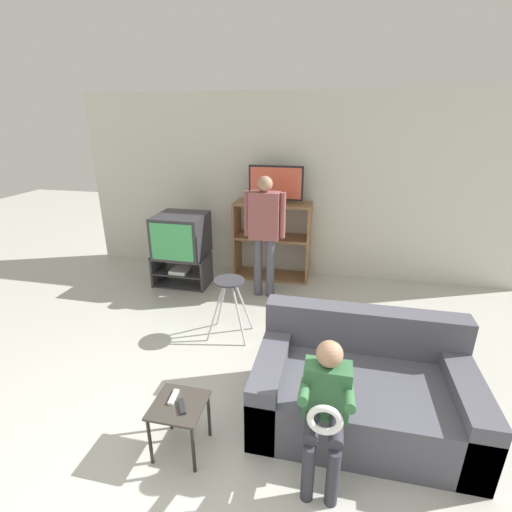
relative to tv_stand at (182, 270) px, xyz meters
name	(u,v)px	position (x,y,z in m)	size (l,w,h in m)	color
wall_back	(294,188)	(1.46, 0.83, 1.08)	(6.40, 0.06, 2.60)	beige
tv_stand	(182,270)	(0.00, 0.00, 0.00)	(0.77, 0.44, 0.45)	#38383D
television_main	(181,235)	(0.03, 0.01, 0.52)	(0.66, 0.65, 0.58)	#2D2D33
media_shelf	(272,240)	(1.20, 0.54, 0.36)	(1.10, 0.43, 1.13)	#8E6642
television_flat	(276,185)	(1.24, 0.54, 1.16)	(0.76, 0.20, 0.51)	black
folding_stool	(229,292)	(1.04, -1.13, 0.31)	(0.45, 0.37, 0.67)	#B7B7BC
snack_table	(179,411)	(1.12, -2.66, 0.12)	(0.36, 0.36, 0.41)	#38332D
remote_control_black	(182,406)	(1.16, -2.68, 0.20)	(0.04, 0.14, 0.02)	#232328
remote_control_white	(174,397)	(1.06, -2.61, 0.20)	(0.04, 0.14, 0.02)	silver
couch	(361,389)	(2.38, -2.06, 0.05)	(1.63, 0.97, 0.80)	#4C4C56
person_standing_adult	(264,226)	(1.21, -0.09, 0.75)	(0.53, 0.20, 1.60)	#4C4C56
person_seated_child	(326,403)	(2.11, -2.62, 0.36)	(0.33, 0.43, 0.97)	#2D2D38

